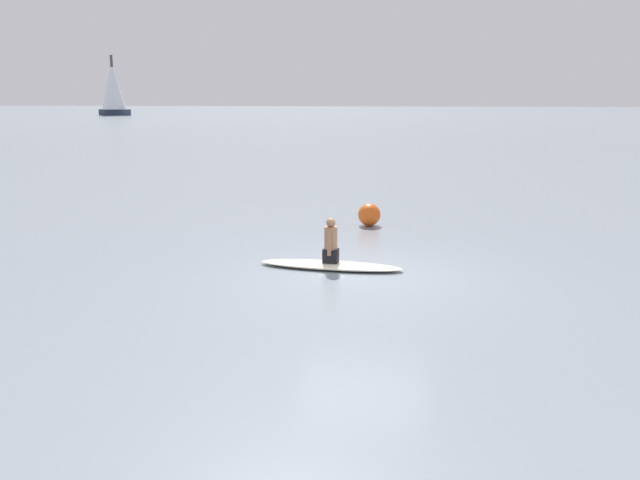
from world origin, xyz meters
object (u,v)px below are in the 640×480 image
sailboat_near_left (113,87)px  buoy_marker (369,215)px  person_paddler (331,242)px  surfboard (331,265)px

sailboat_near_left → buoy_marker: (49.19, -93.19, -4.42)m
person_paddler → surfboard: bearing=140.6°
surfboard → buoy_marker: bearing=-91.2°
person_paddler → sailboat_near_left: bearing=-57.9°
buoy_marker → sailboat_near_left: bearing=117.8°
person_paddler → buoy_marker: size_ratio=1.51×
surfboard → buoy_marker: size_ratio=4.85×
sailboat_near_left → buoy_marker: sailboat_near_left is taller
person_paddler → buoy_marker: 4.50m
surfboard → person_paddler: (-0.00, 0.00, 0.47)m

